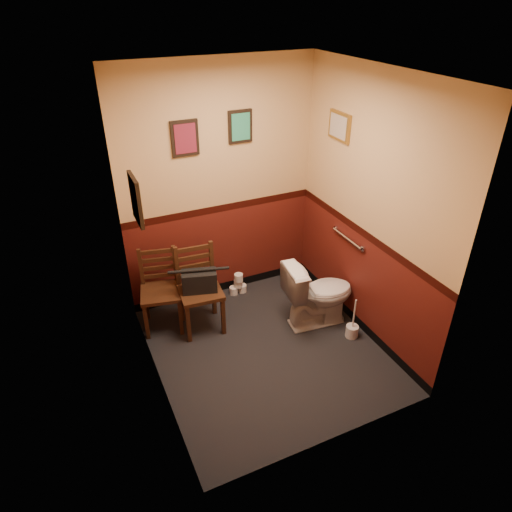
% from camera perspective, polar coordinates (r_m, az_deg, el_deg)
% --- Properties ---
extents(floor, '(2.20, 2.40, 0.00)m').
position_cam_1_polar(floor, '(4.84, 1.27, -11.63)').
color(floor, black).
rests_on(floor, ground).
extents(ceiling, '(2.20, 2.40, 0.00)m').
position_cam_1_polar(ceiling, '(3.62, 1.79, 21.83)').
color(ceiling, silver).
rests_on(ceiling, ground).
extents(wall_back, '(2.20, 0.00, 2.70)m').
position_cam_1_polar(wall_back, '(5.05, -4.57, 8.44)').
color(wall_back, '#511610').
rests_on(wall_back, ground).
extents(wall_front, '(2.20, 0.00, 2.70)m').
position_cam_1_polar(wall_front, '(3.19, 11.07, -6.69)').
color(wall_front, '#511610').
rests_on(wall_front, ground).
extents(wall_left, '(0.00, 2.40, 2.70)m').
position_cam_1_polar(wall_left, '(3.76, -13.76, -0.78)').
color(wall_left, '#511610').
rests_on(wall_left, ground).
extents(wall_right, '(0.00, 2.40, 2.70)m').
position_cam_1_polar(wall_right, '(4.60, 13.95, 5.25)').
color(wall_right, '#511610').
rests_on(wall_right, ground).
extents(grab_bar, '(0.05, 0.56, 0.06)m').
position_cam_1_polar(grab_bar, '(4.93, 11.36, 2.17)').
color(grab_bar, silver).
rests_on(grab_bar, wall_right).
extents(framed_print_back_a, '(0.28, 0.04, 0.36)m').
position_cam_1_polar(framed_print_back_a, '(4.74, -8.87, 14.34)').
color(framed_print_back_a, black).
rests_on(framed_print_back_a, wall_back).
extents(framed_print_back_b, '(0.26, 0.04, 0.34)m').
position_cam_1_polar(framed_print_back_b, '(4.92, -1.98, 15.87)').
color(framed_print_back_b, black).
rests_on(framed_print_back_b, wall_back).
extents(framed_print_left, '(0.04, 0.30, 0.38)m').
position_cam_1_polar(framed_print_left, '(3.62, -14.76, 6.81)').
color(framed_print_left, black).
rests_on(framed_print_left, wall_left).
extents(framed_print_right, '(0.04, 0.34, 0.28)m').
position_cam_1_polar(framed_print_right, '(4.80, 10.38, 15.67)').
color(framed_print_right, olive).
rests_on(framed_print_right, wall_right).
extents(toilet, '(0.81, 0.51, 0.76)m').
position_cam_1_polar(toilet, '(5.01, 7.81, -4.68)').
color(toilet, white).
rests_on(toilet, floor).
extents(toilet_brush, '(0.13, 0.13, 0.48)m').
position_cam_1_polar(toilet_brush, '(5.05, 11.91, -9.09)').
color(toilet_brush, silver).
rests_on(toilet_brush, floor).
extents(chair_left, '(0.50, 0.50, 0.90)m').
position_cam_1_polar(chair_left, '(5.00, -11.83, -4.21)').
color(chair_left, '#3D2112').
rests_on(chair_left, floor).
extents(chair_right, '(0.48, 0.48, 0.94)m').
position_cam_1_polar(chair_right, '(4.91, -7.10, -4.15)').
color(chair_right, '#3D2112').
rests_on(chair_right, floor).
extents(handbag, '(0.39, 0.27, 0.26)m').
position_cam_1_polar(handbag, '(4.80, -7.08, -3.10)').
color(handbag, black).
rests_on(handbag, chair_right).
extents(tp_stack, '(0.22, 0.13, 0.28)m').
position_cam_1_polar(tp_stack, '(5.57, -2.24, -3.63)').
color(tp_stack, silver).
rests_on(tp_stack, floor).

